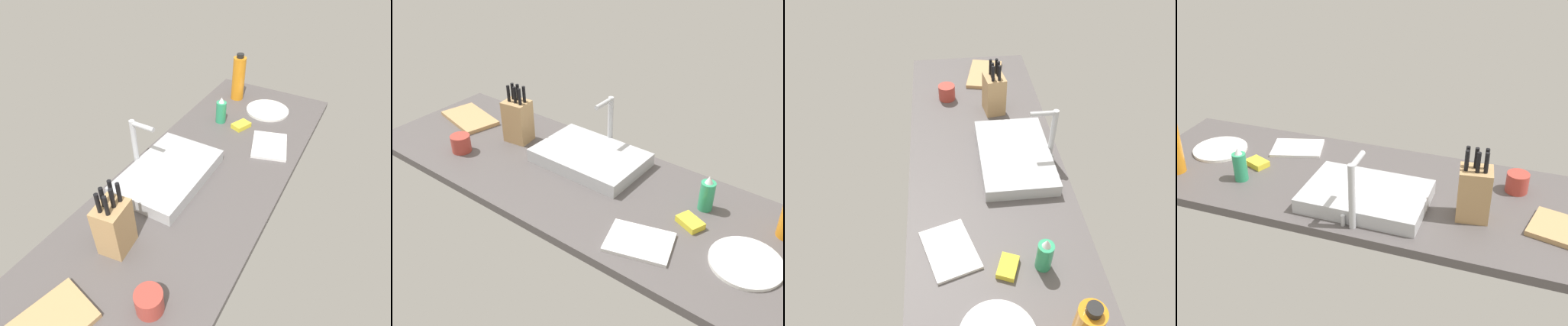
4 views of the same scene
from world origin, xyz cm
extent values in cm
cube|color=#514C4C|center=(0.00, 0.00, 1.75)|extent=(194.45, 65.22, 3.50)
cube|color=#B7BABF|center=(-3.69, 11.98, 6.29)|extent=(44.57, 29.71, 5.58)
cylinder|color=#B7BABF|center=(-4.59, 27.61, 15.66)|extent=(2.40, 2.40, 24.33)
cylinder|color=#B7BABF|center=(-4.59, 22.36, 26.83)|extent=(2.00, 10.49, 2.00)
cylinder|color=#B7BABF|center=(-1.09, 27.61, 5.50)|extent=(1.60, 1.60, 4.00)
cube|color=tan|center=(-41.52, 8.12, 13.06)|extent=(12.22, 10.65, 19.13)
cylinder|color=black|center=(-44.17, 6.51, 26.30)|extent=(1.58, 1.58, 7.34)
cylinder|color=black|center=(-44.52, 9.36, 26.30)|extent=(1.58, 1.58, 7.34)
cylinder|color=black|center=(-40.85, 7.03, 26.30)|extent=(1.58, 1.58, 7.34)
cylinder|color=black|center=(-41.92, 9.96, 26.30)|extent=(1.58, 1.58, 7.34)
cylinder|color=black|center=(-37.87, 6.94, 26.30)|extent=(1.58, 1.58, 7.34)
cylinder|color=black|center=(-38.12, 9.91, 26.30)|extent=(1.58, 1.58, 7.34)
cube|color=tan|center=(-75.54, 7.52, 4.40)|extent=(31.79, 23.00, 1.80)
cylinder|color=#2D9966|center=(48.13, 12.78, 9.15)|extent=(5.34, 5.34, 11.31)
cone|color=silver|center=(48.13, 12.78, 16.21)|extent=(2.94, 2.94, 2.80)
cylinder|color=black|center=(76.41, 15.83, 29.10)|extent=(3.97, 3.97, 2.20)
cube|color=white|center=(39.09, -17.54, 4.10)|extent=(25.18, 21.47, 1.20)
cylinder|color=#B23D33|center=(-54.58, -14.48, 7.29)|extent=(8.46, 8.46, 7.58)
cube|color=yellow|center=(48.12, 1.04, 4.70)|extent=(10.60, 8.95, 2.40)
camera|label=1|loc=(-90.86, -49.98, 97.85)|focal=30.66mm
camera|label=2|loc=(92.78, -115.32, 104.87)|focal=41.16mm
camera|label=3|loc=(115.56, -15.26, 115.74)|focal=35.37mm
camera|label=4|loc=(-56.31, 153.47, 104.33)|focal=45.58mm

